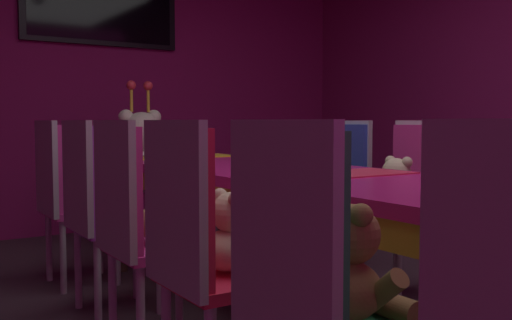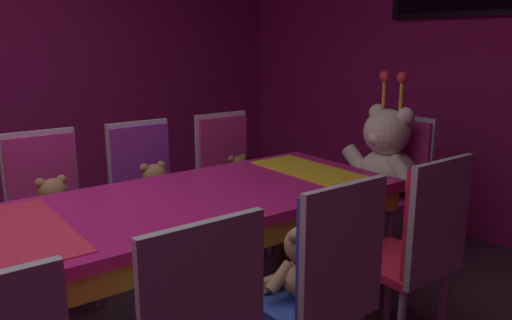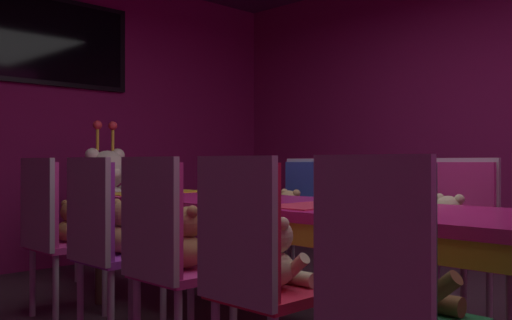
% 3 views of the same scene
% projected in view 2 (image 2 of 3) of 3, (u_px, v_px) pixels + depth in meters
% --- Properties ---
extents(wall_back, '(5.20, 0.12, 2.80)m').
position_uv_depth(wall_back, '(476.00, 52.00, 3.72)').
color(wall_back, '#8C1959').
rests_on(wall_back, ground_plane).
extents(banquet_table, '(0.90, 3.68, 0.75)m').
position_uv_depth(banquet_table, '(26.00, 250.00, 2.01)').
color(banquet_table, '#C61E72').
rests_on(banquet_table, ground_plane).
extents(chair_left_3, '(0.42, 0.41, 0.98)m').
position_uv_depth(chair_left_3, '(47.00, 200.00, 2.85)').
color(chair_left_3, '#CC338C').
rests_on(chair_left_3, ground_plane).
extents(teddy_left_3, '(0.25, 0.32, 0.30)m').
position_uv_depth(teddy_left_3, '(55.00, 208.00, 2.74)').
color(teddy_left_3, '#9E7247').
rests_on(teddy_left_3, chair_left_3).
extents(chair_left_4, '(0.42, 0.41, 0.98)m').
position_uv_depth(chair_left_4, '(145.00, 184.00, 3.18)').
color(chair_left_4, purple).
rests_on(chair_left_4, ground_plane).
extents(teddy_left_4, '(0.25, 0.32, 0.30)m').
position_uv_depth(teddy_left_4, '(156.00, 190.00, 3.07)').
color(teddy_left_4, '#9E7247').
rests_on(teddy_left_4, chair_left_4).
extents(chair_left_5, '(0.42, 0.41, 0.98)m').
position_uv_depth(chair_left_5, '(227.00, 169.00, 3.54)').
color(chair_left_5, '#CC338C').
rests_on(chair_left_5, ground_plane).
extents(teddy_left_5, '(0.21, 0.28, 0.26)m').
position_uv_depth(teddy_left_5, '(239.00, 177.00, 3.43)').
color(teddy_left_5, brown).
rests_on(teddy_left_5, chair_left_5).
extents(teddy_right_3, '(0.27, 0.35, 0.33)m').
position_uv_depth(teddy_right_3, '(170.00, 314.00, 1.66)').
color(teddy_right_3, beige).
rests_on(teddy_right_3, chair_right_3).
extents(chair_right_4, '(0.42, 0.41, 0.98)m').
position_uv_depth(chair_right_4, '(327.00, 277.00, 1.91)').
color(chair_right_4, '#2D47B2').
rests_on(chair_right_4, ground_plane).
extents(teddy_right_4, '(0.25, 0.32, 0.31)m').
position_uv_depth(teddy_right_4, '(301.00, 266.00, 2.03)').
color(teddy_right_4, tan).
rests_on(teddy_right_4, chair_right_4).
extents(chair_right_5, '(0.42, 0.41, 0.98)m').
position_uv_depth(chair_right_5, '(422.00, 240.00, 2.28)').
color(chair_right_5, red).
rests_on(chair_right_5, ground_plane).
extents(throne_chair, '(0.41, 0.42, 0.98)m').
position_uv_depth(throne_chair, '(399.00, 173.00, 3.42)').
color(throne_chair, '#CC338C').
rests_on(throne_chair, ground_plane).
extents(king_teddy_bear, '(0.65, 0.50, 0.83)m').
position_uv_depth(king_teddy_bear, '(384.00, 158.00, 3.30)').
color(king_teddy_bear, silver).
rests_on(king_teddy_bear, throne_chair).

